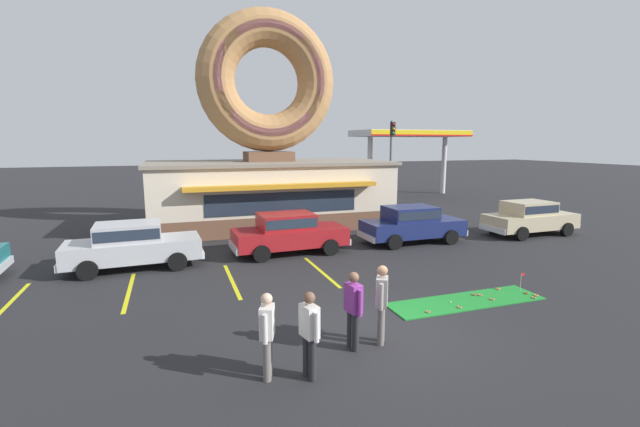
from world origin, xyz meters
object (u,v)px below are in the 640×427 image
object	(u,v)px
pedestrian_blue_sweater_man	(382,300)
pedestrian_leather_jacket_man	(353,307)
car_navy	(412,223)
pedestrian_clipboard_woman	(267,332)
golf_ball	(451,302)
car_champagne	(529,217)
pedestrian_hooded_kid	(309,331)
car_red	(289,232)
traffic_light_pole	(391,152)
car_silver	(132,244)
putting_flag_pin	(522,278)
trash_bin	(402,218)

from	to	relation	value
pedestrian_blue_sweater_man	pedestrian_leather_jacket_man	xyz separation A→B (m)	(-0.69, -0.05, -0.04)
car_navy	pedestrian_clipboard_woman	distance (m)	12.00
golf_ball	car_champagne	distance (m)	10.94
pedestrian_blue_sweater_man	pedestrian_leather_jacket_man	size ratio (longest dim) A/B	1.04
car_champagne	car_navy	world-z (taller)	same
pedestrian_hooded_kid	golf_ball	bearing A→B (deg)	25.32
car_red	car_navy	distance (m)	5.54
traffic_light_pole	pedestrian_clipboard_woman	bearing A→B (deg)	-123.99
car_champagne	car_navy	size ratio (longest dim) A/B	1.01
car_red	pedestrian_blue_sweater_man	xyz separation A→B (m)	(-0.12, -8.11, 0.11)
golf_ball	car_silver	bearing A→B (deg)	142.25
putting_flag_pin	car_champagne	world-z (taller)	car_champagne
car_navy	pedestrian_blue_sweater_man	bearing A→B (deg)	-124.92
pedestrian_hooded_kid	trash_bin	bearing A→B (deg)	53.58
car_silver	pedestrian_hooded_kid	distance (m)	9.47
car_silver	pedestrian_blue_sweater_man	world-z (taller)	pedestrian_blue_sweater_man
trash_bin	car_red	bearing A→B (deg)	-155.75
car_navy	pedestrian_clipboard_woman	bearing A→B (deg)	-133.69
pedestrian_leather_jacket_man	trash_bin	bearing A→B (deg)	55.76
putting_flag_pin	car_champagne	bearing A→B (deg)	43.85
trash_bin	traffic_light_pole	bearing A→B (deg)	65.68
putting_flag_pin	pedestrian_leather_jacket_man	world-z (taller)	pedestrian_leather_jacket_man
car_silver	golf_ball	bearing A→B (deg)	-37.75
golf_ball	pedestrian_clipboard_woman	size ratio (longest dim) A/B	0.03
golf_ball	trash_bin	world-z (taller)	trash_bin
car_silver	car_red	bearing A→B (deg)	1.94
putting_flag_pin	car_champagne	xyz separation A→B (m)	(6.40, 6.15, 0.43)
traffic_light_pole	pedestrian_leather_jacket_man	bearing A→B (deg)	-120.51
car_champagne	trash_bin	world-z (taller)	car_champagne
golf_ball	pedestrian_leather_jacket_man	world-z (taller)	pedestrian_leather_jacket_man
car_silver	pedestrian_hooded_kid	size ratio (longest dim) A/B	2.77
car_navy	traffic_light_pole	xyz separation A→B (m)	(4.69, 10.57, 2.84)
putting_flag_pin	trash_bin	bearing A→B (deg)	80.69
golf_ball	putting_flag_pin	world-z (taller)	putting_flag_pin
car_champagne	pedestrian_leather_jacket_man	distance (m)	14.67
car_silver	pedestrian_hooded_kid	bearing A→B (deg)	-67.40
trash_bin	traffic_light_pole	distance (m)	8.83
pedestrian_blue_sweater_man	car_navy	bearing A→B (deg)	55.08
putting_flag_pin	pedestrian_leather_jacket_man	xyz separation A→B (m)	(-6.07, -1.59, 0.50)
car_red	pedestrian_hooded_kid	size ratio (longest dim) A/B	2.76
car_champagne	pedestrian_hooded_kid	xyz separation A→B (m)	(-13.68, -8.51, 0.06)
pedestrian_hooded_kid	car_champagne	bearing A→B (deg)	31.88
car_navy	car_silver	bearing A→B (deg)	-179.00
car_navy	pedestrian_leather_jacket_man	world-z (taller)	pedestrian_leather_jacket_man
car_navy	car_red	bearing A→B (deg)	-179.95
golf_ball	pedestrian_clipboard_woman	distance (m)	5.89
putting_flag_pin	car_champagne	distance (m)	8.88
car_red	pedestrian_leather_jacket_man	world-z (taller)	pedestrian_leather_jacket_man
pedestrian_hooded_kid	traffic_light_pole	xyz separation A→B (m)	(12.25, 19.51, 2.78)
car_red	putting_flag_pin	bearing A→B (deg)	-51.32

